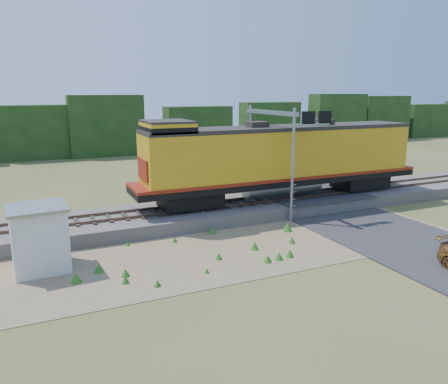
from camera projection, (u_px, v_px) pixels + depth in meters
name	position (u px, v px, depth m)	size (l,w,h in m)	color
ground	(269.00, 246.00, 22.93)	(140.00, 140.00, 0.00)	#475123
ballast	(223.00, 211.00, 28.17)	(70.00, 5.00, 0.80)	slate
rails	(223.00, 204.00, 28.06)	(70.00, 1.54, 0.16)	brown
dirt_shoulder	(231.00, 248.00, 22.57)	(26.00, 8.00, 0.03)	#8C7754
road	(364.00, 224.00, 26.38)	(7.00, 66.00, 0.86)	#38383A
tree_line_north	(121.00, 130.00, 55.98)	(130.00, 3.00, 6.50)	#163412
weed_clumps	(207.00, 255.00, 21.62)	(15.00, 6.20, 0.56)	#2E691E
locomotive	(280.00, 158.00, 29.13)	(20.61, 3.14, 5.32)	black
shed	(39.00, 238.00, 19.58)	(2.69, 2.69, 2.99)	silver
signal_gantry	(280.00, 134.00, 27.99)	(2.77, 6.20, 7.00)	gray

